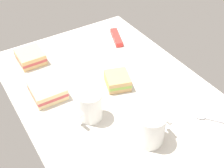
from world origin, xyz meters
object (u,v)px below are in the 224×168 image
(spoon, at_px, (206,118))
(snack_bar, at_px, (116,37))
(coffee_mug_milky, at_px, (90,105))
(sandwich_main, at_px, (47,90))
(sandwich_side, at_px, (118,80))
(coffee_mug_black, at_px, (150,128))
(sandwich_extra, at_px, (30,57))

(spoon, bearing_deg, snack_bar, 178.67)
(coffee_mug_milky, relative_size, sandwich_main, 0.82)
(sandwich_side, relative_size, snack_bar, 0.86)
(snack_bar, bearing_deg, coffee_mug_black, -2.57)
(coffee_mug_milky, xyz_separation_m, sandwich_side, (-0.08, 0.16, -0.03))
(coffee_mug_black, distance_m, sandwich_extra, 0.58)
(coffee_mug_milky, xyz_separation_m, sandwich_extra, (-0.39, -0.06, -0.03))
(coffee_mug_milky, height_order, snack_bar, coffee_mug_milky)
(sandwich_side, xyz_separation_m, spoon, (0.29, 0.15, -0.02))
(coffee_mug_black, relative_size, sandwich_main, 0.89)
(sandwich_main, distance_m, sandwich_side, 0.25)
(coffee_mug_black, relative_size, coffee_mug_milky, 1.08)
(coffee_mug_black, relative_size, spoon, 1.15)
(snack_bar, bearing_deg, sandwich_side, -11.74)
(sandwich_extra, relative_size, spoon, 1.15)
(sandwich_side, xyz_separation_m, snack_bar, (-0.26, 0.16, -0.01))
(sandwich_side, bearing_deg, coffee_mug_milky, -62.22)
(coffee_mug_black, xyz_separation_m, sandwich_main, (-0.34, -0.18, -0.03))
(coffee_mug_milky, xyz_separation_m, spoon, (0.20, 0.31, -0.05))
(coffee_mug_milky, bearing_deg, snack_bar, 136.93)
(coffee_mug_milky, distance_m, sandwich_extra, 0.39)
(sandwich_side, bearing_deg, coffee_mug_black, -12.20)
(sandwich_side, bearing_deg, spoon, 27.74)
(coffee_mug_black, xyz_separation_m, snack_bar, (-0.52, 0.22, -0.04))
(coffee_mug_black, xyz_separation_m, spoon, (0.03, 0.21, -0.05))
(sandwich_side, relative_size, sandwich_extra, 1.03)
(spoon, relative_size, snack_bar, 0.73)
(coffee_mug_milky, bearing_deg, sandwich_side, 117.78)
(sandwich_main, bearing_deg, sandwich_side, 69.62)
(spoon, bearing_deg, sandwich_side, -152.26)
(sandwich_side, bearing_deg, sandwich_extra, -144.89)
(snack_bar, bearing_deg, sandwich_extra, -76.23)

